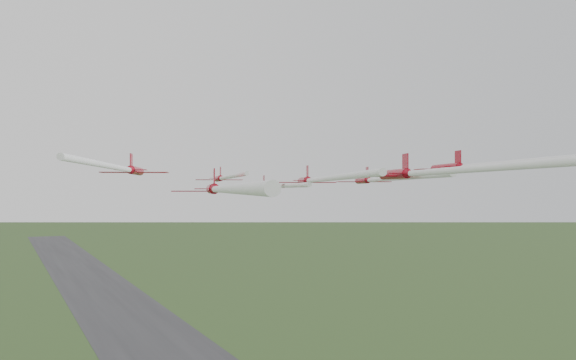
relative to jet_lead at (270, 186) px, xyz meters
name	(u,v)px	position (x,y,z in m)	size (l,w,h in m)	color
runway	(113,303)	(3.87, 192.00, -51.36)	(38.00, 900.00, 0.04)	#313133
jet_lead	(270,186)	(0.00, 0.00, 0.00)	(18.36, 54.97, 2.60)	#A10718
jet_row2_left	(224,178)	(-10.33, -5.64, 1.29)	(12.87, 42.32, 2.39)	#A10718
jet_row2_right	(378,179)	(10.30, -18.00, 0.99)	(21.09, 50.73, 2.75)	#A10718
jet_row3_left	(125,169)	(-27.62, -16.72, 2.14)	(18.51, 45.31, 2.88)	#A10718
jet_row3_mid	(316,180)	(-5.97, -29.27, 0.68)	(20.65, 52.18, 2.66)	#A10718
jet_row3_right	(486,165)	(14.54, -37.16, 2.62)	(18.08, 54.46, 2.92)	#A10718
jet_row4_left	(219,189)	(-22.87, -41.58, -0.53)	(19.06, 58.31, 2.92)	#A10718
jet_row4_right	(449,170)	(-2.85, -51.60, 1.27)	(21.81, 64.74, 2.93)	#A10718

